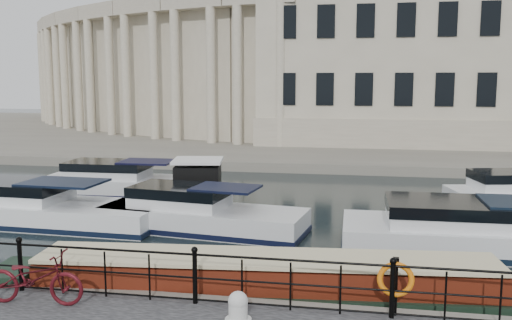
{
  "coord_description": "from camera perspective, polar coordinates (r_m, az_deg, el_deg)",
  "views": [
    {
      "loc": [
        3.34,
        -13.21,
        5.18
      ],
      "look_at": [
        0.5,
        2.0,
        3.0
      ],
      "focal_mm": 40.0,
      "sensor_mm": 36.0,
      "label": 1
    }
  ],
  "objects": [
    {
      "name": "mooring_bollard",
      "position": [
        11.39,
        -1.8,
        -14.47
      ],
      "size": [
        0.52,
        0.52,
        0.59
      ],
      "color": "silver",
      "rests_on": "near_quay"
    },
    {
      "name": "harbour_hut",
      "position": [
        22.57,
        -5.81,
        -2.81
      ],
      "size": [
        2.92,
        2.57,
        2.16
      ],
      "rotation": [
        0.0,
        0.0,
        0.18
      ],
      "color": "#6B665B",
      "rests_on": "ground_plane"
    },
    {
      "name": "narrowboat",
      "position": [
        13.45,
        0.89,
        -12.96
      ],
      "size": [
        13.21,
        2.99,
        1.49
      ],
      "rotation": [
        0.0,
        0.0,
        0.1
      ],
      "color": "black",
      "rests_on": "ground_plane"
    },
    {
      "name": "life_ring_post",
      "position": [
        11.73,
        13.79,
        -11.61
      ],
      "size": [
        0.72,
        0.19,
        1.18
      ],
      "color": "black",
      "rests_on": "near_quay"
    },
    {
      "name": "ground_plane",
      "position": [
        14.57,
        -3.46,
        -12.81
      ],
      "size": [
        160.0,
        160.0,
        0.0
      ],
      "primitive_type": "plane",
      "color": "black",
      "rests_on": "ground"
    },
    {
      "name": "cabin_cruisers",
      "position": [
        21.11,
        -0.93,
        -5.16
      ],
      "size": [
        26.08,
        9.73,
        1.99
      ],
      "color": "white",
      "rests_on": "ground_plane"
    },
    {
      "name": "far_bank",
      "position": [
        52.54,
        6.88,
        2.61
      ],
      "size": [
        120.0,
        42.0,
        0.55
      ],
      "primitive_type": "cube",
      "color": "#6B665B",
      "rests_on": "ground_plane"
    },
    {
      "name": "bicycle",
      "position": [
        12.9,
        -21.32,
        -10.94
      ],
      "size": [
        2.17,
        0.87,
        1.12
      ],
      "primitive_type": "imported",
      "rotation": [
        0.0,
        0.0,
        1.63
      ],
      "color": "#480C13",
      "rests_on": "near_quay"
    },
    {
      "name": "civic_building",
      "position": [
        48.14,
        5.48,
        10.2
      ],
      "size": [
        53.55,
        31.84,
        16.85
      ],
      "color": "#ADA38C",
      "rests_on": "far_bank"
    },
    {
      "name": "railing",
      "position": [
        12.13,
        -6.13,
        -11.19
      ],
      "size": [
        24.14,
        0.14,
        1.22
      ],
      "color": "black",
      "rests_on": "near_quay"
    }
  ]
}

